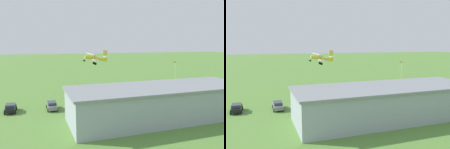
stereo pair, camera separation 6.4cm
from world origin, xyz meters
The scene contains 11 objects.
ground_plane centered at (0.00, 0.00, 0.00)m, with size 400.00×400.00×0.00m, color #568438.
hangar centered at (3.02, 29.43, 2.84)m, with size 32.60×12.83×5.66m.
biplane centered at (9.87, 7.26, 9.13)m, with size 6.57×9.41×3.64m.
car_grey centered at (21.00, 18.96, 0.82)m, with size 2.20×4.29×1.57m.
car_black centered at (28.52, 18.46, 0.81)m, with size 2.10×4.07×1.56m.
person_beside_truck centered at (-12.95, 14.23, 0.78)m, with size 0.39×0.39×1.58m.
person_crossing_taxiway centered at (-9.65, 12.14, 0.77)m, with size 0.52×0.52×1.56m.
person_by_parked_cars centered at (17.44, 14.15, 0.80)m, with size 0.40×0.40×1.62m.
person_near_hangar_door centered at (15.33, 12.80, 0.87)m, with size 0.54×0.54×1.74m.
person_at_fence_line centered at (13.67, 13.57, 0.80)m, with size 0.53×0.53×1.62m.
windsock centered at (-21.60, -6.79, 5.70)m, with size 1.45×0.82×6.49m.
Camera 2 is at (21.93, 63.78, 13.06)m, focal length 36.69 mm.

